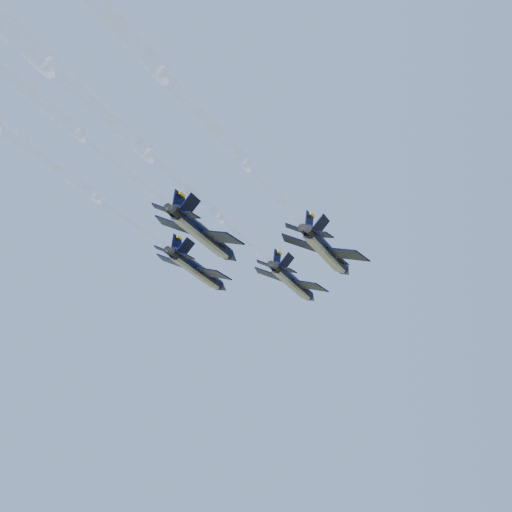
# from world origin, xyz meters

# --- Properties ---
(jet_lead) EXTENTS (12.02, 17.34, 5.57)m
(jet_lead) POSITION_xyz_m (5.07, 13.72, 100.75)
(jet_lead) COLOR black
(jet_left) EXTENTS (12.02, 17.34, 5.57)m
(jet_left) POSITION_xyz_m (-8.91, 4.62, 100.75)
(jet_left) COLOR black
(jet_right) EXTENTS (12.02, 17.34, 5.57)m
(jet_right) POSITION_xyz_m (10.67, -3.32, 100.75)
(jet_right) COLOR black
(jet_slot) EXTENTS (12.02, 17.34, 5.57)m
(jet_slot) POSITION_xyz_m (-4.93, -12.53, 100.75)
(jet_slot) COLOR black
(smoke_trail_lead) EXTENTS (27.11, 64.51, 2.79)m
(smoke_trail_lead) POSITION_xyz_m (-14.12, -34.80, 100.78)
(smoke_trail_lead) COLOR white
(smoke_trail_right) EXTENTS (27.11, 64.51, 2.79)m
(smoke_trail_right) POSITION_xyz_m (-8.53, -51.84, 100.78)
(smoke_trail_right) COLOR white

